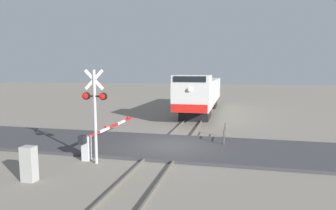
% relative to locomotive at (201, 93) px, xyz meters
% --- Properties ---
extents(ground_plane, '(160.00, 160.00, 0.00)m').
position_rel_locomotive_xyz_m(ground_plane, '(0.00, -14.40, -2.06)').
color(ground_plane, gray).
extents(rail_track_left, '(0.08, 80.00, 0.15)m').
position_rel_locomotive_xyz_m(rail_track_left, '(-0.72, -14.40, -1.99)').
color(rail_track_left, '#59544C').
rests_on(rail_track_left, ground_plane).
extents(rail_track_right, '(0.08, 80.00, 0.15)m').
position_rel_locomotive_xyz_m(rail_track_right, '(0.72, -14.40, -1.99)').
color(rail_track_right, '#59544C').
rests_on(rail_track_right, ground_plane).
extents(road_surface, '(36.00, 5.39, 0.16)m').
position_rel_locomotive_xyz_m(road_surface, '(0.00, -14.40, -1.98)').
color(road_surface, '#38383A').
rests_on(road_surface, ground_plane).
extents(locomotive, '(2.98, 16.35, 3.95)m').
position_rel_locomotive_xyz_m(locomotive, '(0.00, 0.00, 0.00)').
color(locomotive, black).
rests_on(locomotive, ground_plane).
extents(crossing_signal, '(1.18, 0.33, 4.38)m').
position_rel_locomotive_xyz_m(crossing_signal, '(-2.79, -17.86, 0.69)').
color(crossing_signal, '#ADADB2').
rests_on(crossing_signal, ground_plane).
extents(crossing_gate, '(0.36, 6.72, 1.31)m').
position_rel_locomotive_xyz_m(crossing_gate, '(-3.48, -16.54, -1.23)').
color(crossing_gate, silver).
rests_on(crossing_gate, ground_plane).
extents(utility_cabinet, '(0.53, 0.41, 1.39)m').
position_rel_locomotive_xyz_m(utility_cabinet, '(-4.32, -20.45, -1.37)').
color(utility_cabinet, '#999993').
rests_on(utility_cabinet, ground_plane).
extents(guard_railing, '(0.08, 2.58, 0.95)m').
position_rel_locomotive_xyz_m(guard_railing, '(2.88, -12.30, -1.44)').
color(guard_railing, '#4C4742').
rests_on(guard_railing, ground_plane).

